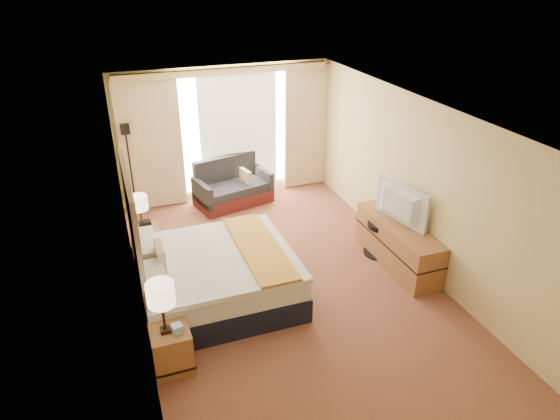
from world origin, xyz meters
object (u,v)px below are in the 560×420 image
object	(u,v)px
desk_chair	(385,225)
lamp_left	(161,295)
lamp_right	(139,203)
television	(396,205)
nightstand_left	(171,347)
media_dresser	(397,244)
loveseat	(232,189)
nightstand_right	(146,245)
bed	(216,277)
floor_lamp	(128,151)

from	to	relation	value
desk_chair	lamp_left	bearing A→B (deg)	-177.87
lamp_right	desk_chair	bearing A→B (deg)	-16.95
lamp_left	television	size ratio (longest dim) A/B	0.63
nightstand_left	lamp_left	world-z (taller)	lamp_left
media_dresser	loveseat	size ratio (longest dim) A/B	1.14
nightstand_right	desk_chair	bearing A→B (deg)	-16.32
media_dresser	bed	bearing A→B (deg)	178.85
nightstand_left	loveseat	distance (m)	4.49
desk_chair	loveseat	bearing A→B (deg)	105.24
media_dresser	television	size ratio (longest dim) A/B	1.71
media_dresser	floor_lamp	size ratio (longest dim) A/B	1.04
lamp_right	television	size ratio (longest dim) A/B	0.54
nightstand_left	floor_lamp	size ratio (longest dim) A/B	0.32
loveseat	floor_lamp	bearing A→B (deg)	158.40
nightstand_right	loveseat	bearing A→B (deg)	40.78
lamp_left	television	xyz separation A→B (m)	(3.69, 1.16, -0.06)
bed	lamp_left	world-z (taller)	lamp_left
media_dresser	desk_chair	distance (m)	0.40
loveseat	floor_lamp	distance (m)	2.09
loveseat	floor_lamp	world-z (taller)	floor_lamp
nightstand_left	lamp_right	size ratio (longest dim) A/B	0.96
bed	lamp_right	size ratio (longest dim) A/B	3.69
lamp_left	lamp_right	bearing A→B (deg)	89.51
nightstand_left	loveseat	xyz separation A→B (m)	(1.85, 4.09, 0.02)
nightstand_right	loveseat	world-z (taller)	loveseat
nightstand_right	lamp_right	size ratio (longest dim) A/B	0.96
nightstand_left	media_dresser	bearing A→B (deg)	15.84
nightstand_left	floor_lamp	world-z (taller)	floor_lamp
nightstand_right	television	bearing A→B (deg)	-20.57
television	lamp_right	bearing A→B (deg)	57.19
nightstand_right	bed	size ratio (longest dim) A/B	0.26
floor_lamp	lamp_right	size ratio (longest dim) A/B	3.04
loveseat	lamp_right	bearing A→B (deg)	-154.12
nightstand_right	desk_chair	world-z (taller)	desk_chair
bed	lamp_left	size ratio (longest dim) A/B	3.19
bed	lamp_left	xyz separation A→B (m)	(-0.85, -1.14, 0.69)
desk_chair	television	world-z (taller)	television
media_dresser	loveseat	bearing A→B (deg)	121.36
bed	desk_chair	xyz separation A→B (m)	(2.87, 0.32, 0.12)
media_dresser	lamp_left	size ratio (longest dim) A/B	2.73
lamp_right	floor_lamp	bearing A→B (deg)	89.41
media_dresser	loveseat	xyz separation A→B (m)	(-1.85, 3.04, -0.05)
desk_chair	nightstand_right	bearing A→B (deg)	144.47
desk_chair	lamp_left	distance (m)	4.03
media_dresser	bed	size ratio (longest dim) A/B	0.86
television	bed	bearing A→B (deg)	78.80
floor_lamp	nightstand_right	bearing A→B (deg)	-89.90
media_dresser	lamp_left	distance (m)	3.96
nightstand_left	lamp_left	bearing A→B (deg)	-145.56
floor_lamp	media_dresser	bearing A→B (deg)	-41.71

